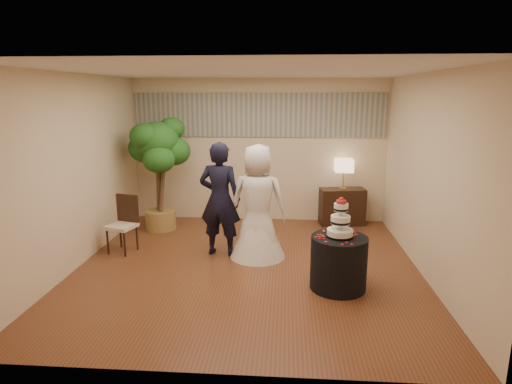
# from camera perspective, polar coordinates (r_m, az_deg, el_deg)

# --- Properties ---
(floor) EXTENTS (5.00, 5.00, 0.00)m
(floor) POSITION_cam_1_polar(r_m,az_deg,el_deg) (6.45, -1.16, -9.93)
(floor) COLOR brown
(floor) RESTS_ON ground
(ceiling) EXTENTS (5.00, 5.00, 0.00)m
(ceiling) POSITION_cam_1_polar(r_m,az_deg,el_deg) (5.94, -1.29, 15.79)
(ceiling) COLOR white
(ceiling) RESTS_ON wall_back
(wall_back) EXTENTS (5.00, 0.06, 2.80)m
(wall_back) POSITION_cam_1_polar(r_m,az_deg,el_deg) (8.50, 0.35, 5.50)
(wall_back) COLOR beige
(wall_back) RESTS_ON ground
(wall_front) EXTENTS (5.00, 0.06, 2.80)m
(wall_front) POSITION_cam_1_polar(r_m,az_deg,el_deg) (3.63, -4.91, -4.90)
(wall_front) COLOR beige
(wall_front) RESTS_ON ground
(wall_left) EXTENTS (0.06, 5.00, 2.80)m
(wall_left) POSITION_cam_1_polar(r_m,az_deg,el_deg) (6.75, -22.90, 2.49)
(wall_left) COLOR beige
(wall_left) RESTS_ON ground
(wall_right) EXTENTS (0.06, 5.00, 2.80)m
(wall_right) POSITION_cam_1_polar(r_m,az_deg,el_deg) (6.32, 21.99, 1.92)
(wall_right) COLOR beige
(wall_right) RESTS_ON ground
(mural_border) EXTENTS (4.90, 0.02, 0.85)m
(mural_border) POSITION_cam_1_polar(r_m,az_deg,el_deg) (8.42, 0.35, 10.21)
(mural_border) COLOR gray
(mural_border) RESTS_ON wall_back
(groom) EXTENTS (0.71, 0.52, 1.80)m
(groom) POSITION_cam_1_polar(r_m,az_deg,el_deg) (6.68, -4.83, -0.98)
(groom) COLOR black
(groom) RESTS_ON floor
(bride) EXTENTS (0.94, 0.94, 1.78)m
(bride) POSITION_cam_1_polar(r_m,az_deg,el_deg) (6.56, 0.23, -1.30)
(bride) COLOR white
(bride) RESTS_ON floor
(cake_table) EXTENTS (0.87, 0.87, 0.71)m
(cake_table) POSITION_cam_1_polar(r_m,az_deg,el_deg) (5.76, 10.94, -9.24)
(cake_table) COLOR black
(cake_table) RESTS_ON floor
(wedding_cake) EXTENTS (0.34, 0.34, 0.53)m
(wedding_cake) POSITION_cam_1_polar(r_m,az_deg,el_deg) (5.56, 11.21, -3.32)
(wedding_cake) COLOR white
(wedding_cake) RESTS_ON cake_table
(console) EXTENTS (0.90, 0.50, 0.71)m
(console) POSITION_cam_1_polar(r_m,az_deg,el_deg) (8.51, 11.40, -1.92)
(console) COLOR black
(console) RESTS_ON floor
(table_lamp) EXTENTS (0.33, 0.33, 0.58)m
(table_lamp) POSITION_cam_1_polar(r_m,az_deg,el_deg) (8.37, 11.60, 2.35)
(table_lamp) COLOR beige
(table_lamp) RESTS_ON console
(ficus_tree) EXTENTS (1.37, 1.37, 2.13)m
(ficus_tree) POSITION_cam_1_polar(r_m,az_deg,el_deg) (8.09, -12.89, 2.39)
(ficus_tree) COLOR #225B1D
(ficus_tree) RESTS_ON floor
(side_chair) EXTENTS (0.53, 0.54, 0.92)m
(side_chair) POSITION_cam_1_polar(r_m,az_deg,el_deg) (7.20, -17.50, -4.17)
(side_chair) COLOR black
(side_chair) RESTS_ON floor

